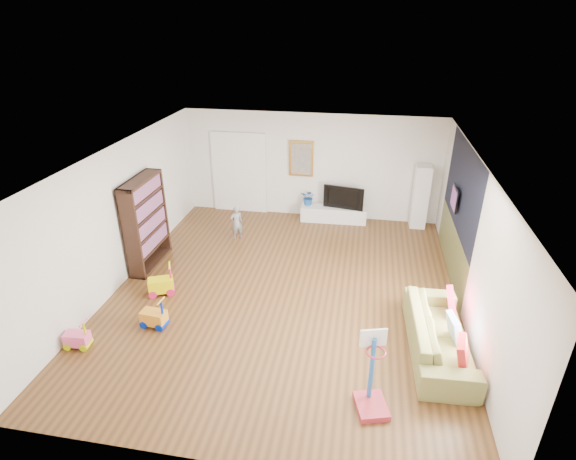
% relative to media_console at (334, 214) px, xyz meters
% --- Properties ---
extents(floor, '(6.50, 7.50, 0.00)m').
position_rel_media_console_xyz_m(floor, '(-0.65, -3.46, -0.20)').
color(floor, brown).
rests_on(floor, ground).
extents(ceiling, '(6.50, 7.50, 0.00)m').
position_rel_media_console_xyz_m(ceiling, '(-0.65, -3.46, 2.50)').
color(ceiling, white).
rests_on(ceiling, ground).
extents(wall_back, '(6.50, 0.00, 2.70)m').
position_rel_media_console_xyz_m(wall_back, '(-0.65, 0.29, 1.15)').
color(wall_back, silver).
rests_on(wall_back, ground).
extents(wall_front, '(6.50, 0.00, 2.70)m').
position_rel_media_console_xyz_m(wall_front, '(-0.65, -7.21, 1.15)').
color(wall_front, silver).
rests_on(wall_front, ground).
extents(wall_left, '(0.00, 7.50, 2.70)m').
position_rel_media_console_xyz_m(wall_left, '(-3.90, -3.46, 1.15)').
color(wall_left, silver).
rests_on(wall_left, ground).
extents(wall_right, '(0.00, 7.50, 2.70)m').
position_rel_media_console_xyz_m(wall_right, '(2.60, -3.46, 1.15)').
color(wall_right, silver).
rests_on(wall_right, ground).
extents(navy_accent, '(0.01, 3.20, 1.70)m').
position_rel_media_console_xyz_m(navy_accent, '(2.59, -2.06, 1.65)').
color(navy_accent, black).
rests_on(navy_accent, wall_right).
extents(olive_wainscot, '(0.01, 3.20, 1.00)m').
position_rel_media_console_xyz_m(olive_wainscot, '(2.59, -2.06, 0.30)').
color(olive_wainscot, brown).
rests_on(olive_wainscot, wall_right).
extents(doorway, '(1.45, 0.06, 2.10)m').
position_rel_media_console_xyz_m(doorway, '(-2.55, 0.25, 0.85)').
color(doorway, white).
rests_on(doorway, ground).
extents(painting_back, '(0.62, 0.06, 0.92)m').
position_rel_media_console_xyz_m(painting_back, '(-0.90, 0.25, 1.35)').
color(painting_back, gold).
rests_on(painting_back, wall_back).
extents(artwork_right, '(0.04, 0.56, 0.46)m').
position_rel_media_console_xyz_m(artwork_right, '(2.52, -1.86, 1.35)').
color(artwork_right, '#7F3F8C').
rests_on(artwork_right, wall_right).
extents(media_console, '(1.69, 0.47, 0.39)m').
position_rel_media_console_xyz_m(media_console, '(0.00, 0.00, 0.00)').
color(media_console, silver).
rests_on(media_console, ground).
extents(tall_cabinet, '(0.38, 0.38, 1.59)m').
position_rel_media_console_xyz_m(tall_cabinet, '(2.11, 0.05, 0.60)').
color(tall_cabinet, white).
rests_on(tall_cabinet, ground).
extents(bookshelf, '(0.35, 1.32, 1.93)m').
position_rel_media_console_xyz_m(bookshelf, '(-3.68, -2.88, 0.77)').
color(bookshelf, black).
rests_on(bookshelf, ground).
extents(sofa, '(0.98, 2.28, 0.65)m').
position_rel_media_console_xyz_m(sofa, '(2.06, -4.68, 0.13)').
color(sofa, olive).
rests_on(sofa, ground).
extents(basketball_hoop, '(0.54, 0.60, 1.21)m').
position_rel_media_console_xyz_m(basketball_hoop, '(1.04, -6.05, 0.41)').
color(basketball_hoop, '#A82533').
rests_on(basketball_hoop, ground).
extents(ride_on_yellow, '(0.54, 0.45, 0.62)m').
position_rel_media_console_xyz_m(ride_on_yellow, '(-2.96, -3.93, 0.11)').
color(ride_on_yellow, '#E0D702').
rests_on(ride_on_yellow, ground).
extents(ride_on_orange, '(0.45, 0.30, 0.56)m').
position_rel_media_console_xyz_m(ride_on_orange, '(-2.67, -4.88, 0.09)').
color(ride_on_orange, orange).
rests_on(ride_on_orange, ground).
extents(ride_on_pink, '(0.40, 0.27, 0.51)m').
position_rel_media_console_xyz_m(ride_on_pink, '(-3.65, -5.60, 0.06)').
color(ride_on_pink, '#FF5A94').
rests_on(ride_on_pink, ground).
extents(child, '(0.36, 0.34, 0.83)m').
position_rel_media_console_xyz_m(child, '(-2.18, -1.41, 0.22)').
color(child, slate).
rests_on(child, ground).
extents(tv, '(1.04, 0.32, 0.59)m').
position_rel_media_console_xyz_m(tv, '(0.25, 0.03, 0.49)').
color(tv, black).
rests_on(tv, media_console).
extents(vase_plant, '(0.45, 0.42, 0.42)m').
position_rel_media_console_xyz_m(vase_plant, '(-0.66, 0.03, 0.40)').
color(vase_plant, '#195196').
rests_on(vase_plant, media_console).
extents(pillow_left, '(0.20, 0.43, 0.41)m').
position_rel_media_console_xyz_m(pillow_left, '(2.29, -5.29, 0.32)').
color(pillow_left, red).
rests_on(pillow_left, sofa).
extents(pillow_center, '(0.18, 0.41, 0.39)m').
position_rel_media_console_xyz_m(pillow_center, '(2.25, -4.71, 0.32)').
color(pillow_center, white).
rests_on(pillow_center, sofa).
extents(pillow_right, '(0.14, 0.42, 0.42)m').
position_rel_media_console_xyz_m(pillow_right, '(2.31, -4.01, 0.32)').
color(pillow_right, red).
rests_on(pillow_right, sofa).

